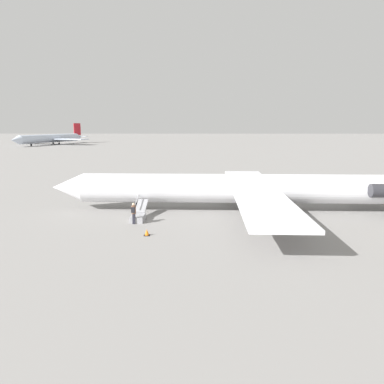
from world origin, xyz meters
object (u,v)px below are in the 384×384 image
object	(u,v)px
boarding_stairs	(139,215)
passenger	(134,212)
airplane_far_center	(52,138)
airplane_main	(251,188)

from	to	relation	value
boarding_stairs	passenger	world-z (taller)	boarding_stairs
airplane_far_center	boarding_stairs	xyz separation A→B (m)	(-53.33, 119.96, -2.17)
airplane_main	passenger	size ratio (longest dim) A/B	20.78
airplane_main	airplane_far_center	bearing A→B (deg)	-60.01
airplane_main	airplane_far_center	world-z (taller)	airplane_far_center
airplane_main	passenger	world-z (taller)	airplane_main
airplane_main	boarding_stairs	world-z (taller)	airplane_main
airplane_main	boarding_stairs	distance (m)	10.80
airplane_far_center	passenger	bearing A→B (deg)	42.96
passenger	airplane_far_center	bearing A→B (deg)	25.09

